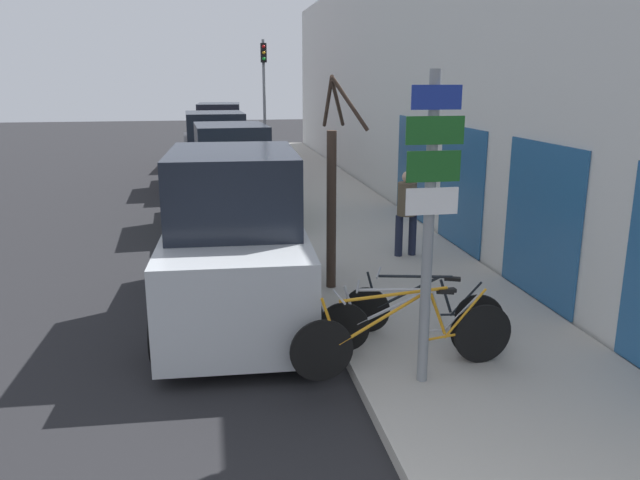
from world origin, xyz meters
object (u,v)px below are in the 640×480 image
(bicycle_1, at_px, (410,325))
(parked_car_3, at_px, (220,138))
(pedestrian_near, at_px, (407,207))
(street_tree, at_px, (333,189))
(traffic_light, at_px, (264,88))
(parked_car_1, at_px, (232,180))
(parked_car_2, at_px, (216,153))
(signpost, at_px, (429,216))
(bicycle_0, at_px, (405,337))
(bicycle_2, at_px, (422,309))
(parked_car_0, at_px, (235,244))

(bicycle_1, height_order, parked_car_3, parked_car_3)
(pedestrian_near, xyz_separation_m, street_tree, (-1.67, -1.45, 0.63))
(pedestrian_near, relative_size, traffic_light, 0.35)
(parked_car_1, height_order, parked_car_2, parked_car_2)
(parked_car_1, relative_size, parked_car_3, 0.92)
(signpost, bearing_deg, street_tree, 95.80)
(bicycle_0, relative_size, bicycle_2, 1.38)
(signpost, xyz_separation_m, traffic_light, (-0.21, 16.47, 1.05))
(parked_car_3, distance_m, street_tree, 15.83)
(signpost, distance_m, parked_car_1, 8.83)
(parked_car_0, distance_m, pedestrian_near, 3.88)
(signpost, xyz_separation_m, pedestrian_near, (1.33, 4.82, -0.93))
(traffic_light, bearing_deg, bicycle_0, -89.72)
(signpost, distance_m, street_tree, 3.40)
(bicycle_0, height_order, parked_car_1, parked_car_1)
(bicycle_1, bearing_deg, pedestrian_near, -0.50)
(bicycle_0, bearing_deg, parked_car_1, 6.90)
(parked_car_1, distance_m, street_tree, 5.46)
(signpost, relative_size, parked_car_0, 0.71)
(parked_car_2, bearing_deg, bicycle_2, -81.53)
(bicycle_1, bearing_deg, street_tree, 25.10)
(parked_car_0, relative_size, pedestrian_near, 2.92)
(signpost, height_order, pedestrian_near, signpost)
(bicycle_2, distance_m, parked_car_1, 7.75)
(signpost, xyz_separation_m, parked_car_0, (-1.88, 2.65, -0.90))
(parked_car_2, bearing_deg, bicycle_0, -84.37)
(parked_car_3, relative_size, pedestrian_near, 2.99)
(bicycle_2, distance_m, parked_car_0, 2.77)
(parked_car_1, bearing_deg, bicycle_1, -80.56)
(pedestrian_near, bearing_deg, bicycle_2, -109.87)
(bicycle_2, distance_m, parked_car_2, 12.92)
(bicycle_0, height_order, pedestrian_near, pedestrian_near)
(traffic_light, bearing_deg, parked_car_2, -124.35)
(bicycle_1, xyz_separation_m, parked_car_2, (-2.06, 13.18, 0.56))
(street_tree, bearing_deg, parked_car_2, 98.96)
(bicycle_0, distance_m, bicycle_1, 0.47)
(bicycle_1, bearing_deg, parked_car_0, 61.11)
(parked_car_0, bearing_deg, street_tree, 27.61)
(bicycle_2, bearing_deg, bicycle_0, 171.61)
(signpost, relative_size, pedestrian_near, 2.09)
(signpost, distance_m, parked_car_0, 3.37)
(bicycle_0, bearing_deg, bicycle_2, -33.25)
(bicycle_0, distance_m, traffic_light, 16.40)
(bicycle_0, bearing_deg, traffic_light, -3.48)
(bicycle_2, bearing_deg, bicycle_1, 167.85)
(bicycle_0, distance_m, pedestrian_near, 4.82)
(bicycle_2, bearing_deg, traffic_light, 23.35)
(parked_car_3, xyz_separation_m, traffic_light, (1.54, -2.66, 1.94))
(bicycle_1, bearing_deg, traffic_light, 17.44)
(pedestrian_near, bearing_deg, bicycle_0, -113.16)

